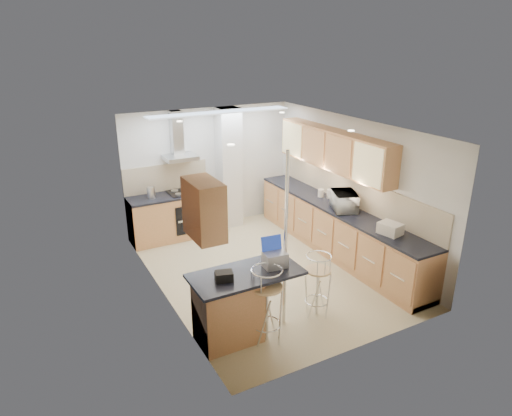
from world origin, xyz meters
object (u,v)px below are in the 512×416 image
microwave (344,201)px  laptop (275,260)px  bar_stool_near (267,305)px  bar_stool_end (317,285)px  bread_bin (390,229)px

microwave → laptop: size_ratio=1.95×
laptop → bar_stool_near: laptop is taller
microwave → bar_stool_end: size_ratio=0.62×
laptop → bar_stool_end: (0.71, -0.02, -0.57)m
bar_stool_near → bread_bin: bread_bin is taller
microwave → laptop: bearing=144.4°
bar_stool_near → bar_stool_end: (0.95, 0.19, -0.06)m
laptop → microwave: bearing=36.8°
bread_bin → laptop: bearing=171.6°
bar_stool_end → laptop: bearing=95.2°
laptop → bar_stool_end: size_ratio=0.32×
microwave → bread_bin: 1.19m
microwave → laptop: (-2.20, -1.31, -0.04)m
bread_bin → bar_stool_near: bearing=176.1°
laptop → bar_stool_near: (-0.24, -0.20, -0.51)m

